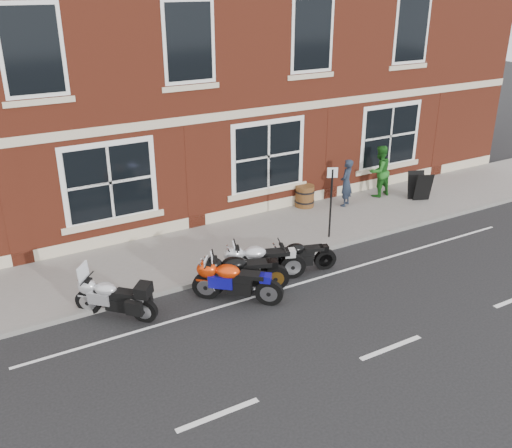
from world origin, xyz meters
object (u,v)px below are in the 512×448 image
(parking_sign, at_px, (331,198))
(moto_naked_black, at_px, (299,255))
(moto_sport_red, at_px, (236,280))
(pedestrian_left, at_px, (346,183))
(moto_touring_silver, at_px, (113,296))
(moto_sport_black, at_px, (240,271))
(moto_sport_silver, at_px, (260,260))
(a_board_sign, at_px, (420,186))
(barrel_planter, at_px, (305,196))
(pedestrian_right, at_px, (379,171))

(parking_sign, bearing_deg, moto_naked_black, -122.49)
(moto_sport_red, xyz_separation_m, pedestrian_left, (5.92, 3.43, 0.34))
(moto_touring_silver, relative_size, pedestrian_left, 0.95)
(moto_sport_black, xyz_separation_m, pedestrian_left, (5.64, 3.15, 0.32))
(moto_sport_silver, xyz_separation_m, a_board_sign, (7.41, 2.02, 0.03))
(moto_naked_black, bearing_deg, pedestrian_left, -35.80)
(moto_touring_silver, bearing_deg, pedestrian_left, -28.13)
(barrel_planter, bearing_deg, moto_sport_black, -139.67)
(pedestrian_right, xyz_separation_m, barrel_planter, (-2.76, 0.43, -0.53))
(moto_touring_silver, relative_size, pedestrian_right, 0.85)
(a_board_sign, bearing_deg, moto_naked_black, -141.26)
(moto_touring_silver, relative_size, moto_sport_silver, 0.70)
(moto_naked_black, relative_size, pedestrian_right, 1.05)
(moto_sport_silver, relative_size, moto_naked_black, 1.15)
(pedestrian_left, bearing_deg, moto_sport_red, -1.99)
(moto_touring_silver, distance_m, moto_sport_silver, 3.71)
(moto_touring_silver, height_order, moto_sport_black, moto_touring_silver)
(pedestrian_right, xyz_separation_m, a_board_sign, (0.95, -0.99, -0.40))
(moto_sport_silver, height_order, a_board_sign, a_board_sign)
(moto_sport_silver, relative_size, barrel_planter, 2.99)
(moto_sport_black, height_order, a_board_sign, a_board_sign)
(pedestrian_left, height_order, parking_sign, parking_sign)
(moto_touring_silver, height_order, moto_naked_black, moto_touring_silver)
(moto_touring_silver, bearing_deg, pedestrian_right, -29.73)
(moto_sport_red, distance_m, moto_sport_black, 0.39)
(pedestrian_left, distance_m, barrel_planter, 1.42)
(pedestrian_right, distance_m, a_board_sign, 1.43)
(pedestrian_left, bearing_deg, moto_sport_black, -2.85)
(parking_sign, bearing_deg, moto_sport_black, -134.53)
(moto_sport_silver, distance_m, pedestrian_left, 5.68)
(moto_sport_silver, height_order, moto_naked_black, moto_sport_silver)
(moto_sport_red, height_order, a_board_sign, a_board_sign)
(moto_sport_black, bearing_deg, a_board_sign, -54.67)
(moto_naked_black, xyz_separation_m, barrel_planter, (2.59, 3.56, -0.01))
(moto_sport_red, relative_size, barrel_planter, 2.42)
(a_board_sign, relative_size, barrel_planter, 1.35)
(a_board_sign, height_order, parking_sign, parking_sign)
(moto_sport_red, bearing_deg, moto_sport_black, -4.27)
(moto_sport_red, height_order, moto_naked_black, moto_sport_red)
(pedestrian_right, bearing_deg, moto_sport_red, 21.79)
(moto_naked_black, bearing_deg, pedestrian_right, -43.36)
(moto_sport_black, bearing_deg, pedestrian_left, -41.45)
(pedestrian_right, bearing_deg, parking_sign, 25.09)
(moto_sport_red, bearing_deg, a_board_sign, -31.75)
(pedestrian_left, xyz_separation_m, parking_sign, (-1.97, -1.78, 0.43))
(pedestrian_right, bearing_deg, a_board_sign, 129.73)
(barrel_planter, height_order, parking_sign, parking_sign)
(moto_sport_red, distance_m, a_board_sign, 8.81)
(moto_sport_silver, distance_m, parking_sign, 3.22)
(moto_sport_red, xyz_separation_m, moto_naked_black, (2.12, 0.48, -0.07))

